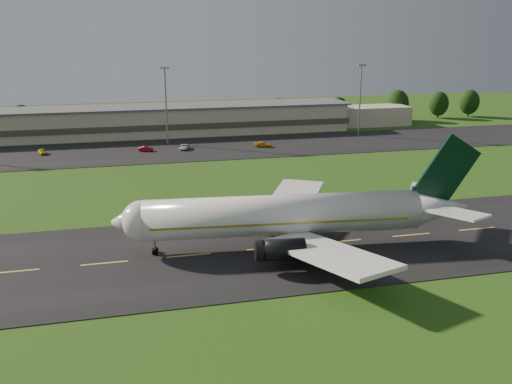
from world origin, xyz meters
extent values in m
plane|color=#1E4411|center=(0.00, 0.00, 0.00)|extent=(360.00, 360.00, 0.00)
cube|color=black|center=(0.00, 0.00, 0.05)|extent=(220.00, 30.00, 0.10)
cube|color=black|center=(0.00, 72.00, 0.05)|extent=(260.00, 30.00, 0.10)
cylinder|color=white|center=(13.07, 0.00, 4.80)|extent=(38.38, 9.55, 5.60)
sphere|color=white|center=(-5.82, 1.99, 4.80)|extent=(5.60, 5.60, 5.60)
cone|color=white|center=(-7.81, 2.20, 4.80)|extent=(4.54, 5.77, 5.38)
cone|color=white|center=(35.45, -2.36, 4.80)|extent=(9.53, 6.40, 5.49)
cube|color=olive|center=(12.58, 0.05, 4.45)|extent=(35.40, 9.28, 0.28)
cube|color=black|center=(-6.42, 2.06, 5.35)|extent=(2.30, 3.19, 0.65)
cube|color=white|center=(15.40, -11.31, 3.30)|extent=(12.52, 20.21, 2.20)
cube|color=white|center=(17.71, 10.57, 3.30)|extent=(15.55, 19.93, 2.20)
cube|color=white|center=(34.93, -7.33, 5.70)|extent=(6.89, 9.38, 0.91)
cube|color=white|center=(35.97, 2.61, 5.70)|extent=(8.07, 9.28, 0.91)
cube|color=black|center=(33.96, -2.20, 6.60)|extent=(5.03, 1.07, 3.00)
cube|color=black|center=(36.44, -2.46, 10.30)|extent=(9.43, 1.44, 10.55)
cylinder|color=black|center=(10.74, -7.80, 2.90)|extent=(5.85, 3.27, 2.70)
cylinder|color=black|center=(12.42, 8.11, 2.90)|extent=(5.85, 3.27, 2.70)
cube|color=#BEAA91|center=(0.00, 96.00, 4.00)|extent=(120.00, 15.00, 8.00)
cube|color=#4C4438|center=(0.00, 96.00, 3.20)|extent=(121.00, 15.40, 1.60)
cube|color=#595B60|center=(0.00, 96.00, 8.15)|extent=(122.00, 16.00, 0.50)
cube|color=#BEAA91|center=(70.00, 98.00, 3.00)|extent=(28.00, 11.00, 6.00)
cylinder|color=gray|center=(5.00, 80.00, 10.00)|extent=(0.44, 0.44, 20.00)
cube|color=gray|center=(5.00, 80.00, 20.10)|extent=(2.40, 1.20, 0.50)
cylinder|color=gray|center=(60.00, 80.00, 10.00)|extent=(0.44, 0.44, 20.00)
cube|color=gray|center=(60.00, 80.00, 20.10)|extent=(2.40, 1.20, 0.50)
cylinder|color=black|center=(-34.85, 107.13, 1.36)|extent=(0.56, 0.56, 2.71)
ellipsoid|color=black|center=(-34.85, 107.13, 4.67)|extent=(6.33, 6.33, 7.92)
cylinder|color=black|center=(43.73, 107.44, 1.31)|extent=(0.56, 0.56, 2.63)
ellipsoid|color=black|center=(43.73, 107.44, 4.52)|extent=(6.13, 6.13, 7.66)
cylinder|color=black|center=(64.51, 106.77, 1.29)|extent=(0.56, 0.56, 2.59)
ellipsoid|color=black|center=(64.51, 106.77, 4.45)|extent=(6.03, 6.03, 7.54)
cylinder|color=black|center=(84.93, 104.62, 1.62)|extent=(0.56, 0.56, 3.24)
ellipsoid|color=black|center=(84.93, 104.62, 5.59)|extent=(7.57, 7.57, 9.46)
cylinder|color=black|center=(101.59, 106.22, 1.45)|extent=(0.56, 0.56, 2.89)
ellipsoid|color=black|center=(101.59, 106.22, 4.98)|extent=(6.75, 6.75, 8.44)
cylinder|color=black|center=(113.88, 106.59, 1.50)|extent=(0.56, 0.56, 3.00)
ellipsoid|color=black|center=(113.88, 106.59, 5.16)|extent=(6.99, 6.99, 8.74)
imported|color=#C1B20B|center=(-26.18, 74.48, 0.75)|extent=(2.52, 4.10, 1.30)
imported|color=#A40A12|center=(-1.25, 71.90, 0.70)|extent=(3.84, 2.05, 1.20)
imported|color=silver|center=(8.42, 71.82, 0.75)|extent=(3.14, 5.02, 1.29)
imported|color=orange|center=(28.79, 70.06, 0.76)|extent=(4.89, 3.34, 1.31)
camera|label=1|loc=(-8.63, -71.41, 29.04)|focal=40.00mm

